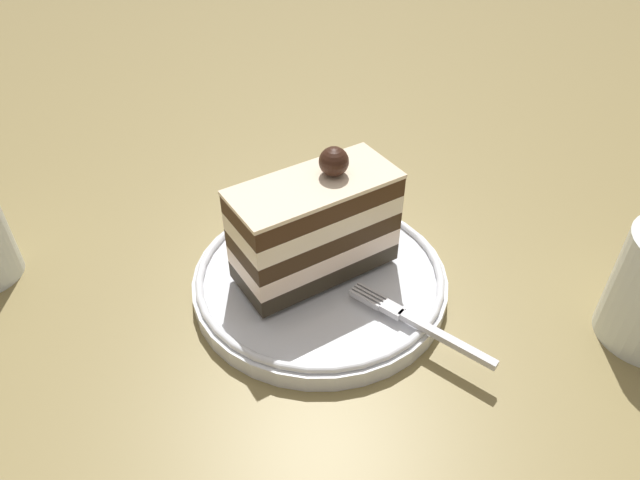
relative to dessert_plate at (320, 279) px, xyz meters
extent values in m
plane|color=olive|center=(-0.01, 0.01, -0.01)|extent=(2.40, 2.40, 0.00)
cylinder|color=silver|center=(0.00, 0.00, 0.00)|extent=(0.20, 0.20, 0.01)
torus|color=silver|center=(0.00, 0.00, 0.01)|extent=(0.19, 0.19, 0.01)
cube|color=#2B2419|center=(0.00, 0.00, 0.02)|extent=(0.13, 0.10, 0.02)
cube|color=#F9DEC9|center=(0.00, 0.00, 0.03)|extent=(0.13, 0.10, 0.02)
cube|color=#332211|center=(0.00, 0.00, 0.05)|extent=(0.13, 0.10, 0.02)
cube|color=#F8E7C7|center=(0.00, 0.00, 0.06)|extent=(0.13, 0.10, 0.02)
cube|color=#392311|center=(0.00, 0.00, 0.08)|extent=(0.13, 0.10, 0.02)
cube|color=#FAE2C1|center=(0.00, 0.00, 0.09)|extent=(0.13, 0.10, 0.00)
sphere|color=#321C12|center=(-0.01, -0.01, 0.10)|extent=(0.02, 0.02, 0.02)
cube|color=silver|center=(-0.08, 0.08, 0.01)|extent=(0.06, 0.06, 0.00)
cube|color=silver|center=(-0.05, 0.05, 0.01)|extent=(0.02, 0.02, 0.00)
cube|color=silver|center=(-0.03, 0.03, 0.01)|extent=(0.02, 0.02, 0.00)
cube|color=silver|center=(-0.03, 0.03, 0.01)|extent=(0.02, 0.02, 0.00)
cube|color=silver|center=(-0.03, 0.04, 0.01)|extent=(0.02, 0.02, 0.00)
cube|color=silver|center=(-0.03, 0.04, 0.01)|extent=(0.02, 0.02, 0.00)
camera|label=1|loc=(0.03, 0.33, 0.31)|focal=32.72mm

